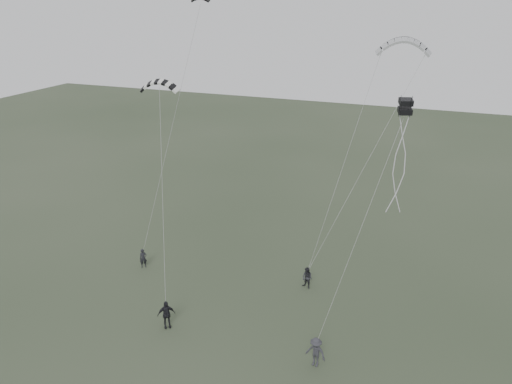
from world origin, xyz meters
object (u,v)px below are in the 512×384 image
(flyer_left, at_px, (143,258))
(flyer_far, at_px, (316,352))
(flyer_right, at_px, (307,278))
(flyer_center, at_px, (166,314))
(kite_box, at_px, (405,106))
(kite_striped, at_px, (159,82))
(kite_pale_large, at_px, (404,40))

(flyer_left, height_order, flyer_far, flyer_far)
(flyer_right, distance_m, flyer_far, 7.80)
(flyer_center, xyz_separation_m, kite_box, (12.30, 3.56, 12.91))
(flyer_center, bearing_deg, kite_striped, 78.99)
(flyer_right, height_order, kite_pale_large, kite_pale_large)
(flyer_far, xyz_separation_m, kite_pale_large, (1.64, 15.04, 15.15))
(flyer_center, relative_size, kite_pale_large, 0.49)
(kite_box, bearing_deg, kite_striped, 150.58)
(flyer_right, height_order, kite_striped, kite_striped)
(flyer_center, height_order, kite_pale_large, kite_pale_large)
(kite_pale_large, bearing_deg, flyer_center, -132.02)
(kite_striped, bearing_deg, flyer_center, -73.57)
(flyer_center, height_order, kite_striped, kite_striped)
(kite_striped, bearing_deg, flyer_left, -148.35)
(flyer_right, distance_m, flyer_center, 9.98)
(flyer_left, distance_m, flyer_center, 7.78)
(flyer_right, xyz_separation_m, flyer_center, (-6.81, -7.30, 0.14))
(flyer_far, bearing_deg, flyer_right, 120.63)
(flyer_right, bearing_deg, flyer_center, -112.63)
(flyer_far, bearing_deg, kite_pale_large, 95.71)
(kite_striped, distance_m, kite_box, 16.45)
(flyer_left, bearing_deg, kite_striped, 4.11)
(flyer_center, distance_m, kite_striped, 15.00)
(kite_box, bearing_deg, flyer_far, -146.24)
(flyer_far, distance_m, kite_striped, 19.59)
(kite_pale_large, bearing_deg, flyer_far, -102.04)
(flyer_left, relative_size, kite_striped, 0.57)
(flyer_center, distance_m, flyer_far, 9.31)
(flyer_right, relative_size, kite_box, 2.17)
(flyer_center, distance_m, kite_box, 18.18)
(flyer_left, xyz_separation_m, kite_pale_large, (16.25, 9.26, 15.29))
(flyer_left, bearing_deg, flyer_far, -60.54)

